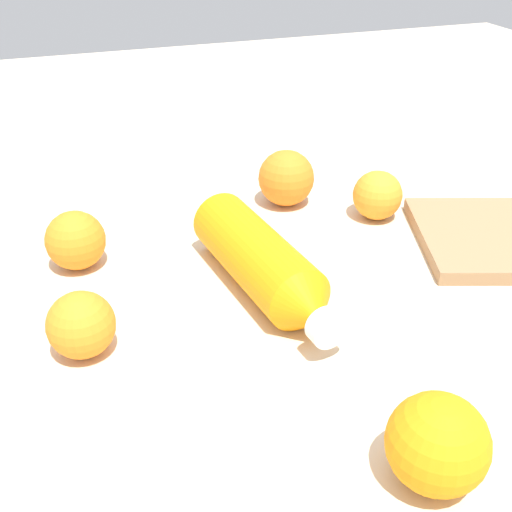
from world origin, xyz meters
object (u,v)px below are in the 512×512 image
orange_0 (377,195)px  orange_2 (440,443)px  orange_1 (76,240)px  water_bottle (265,265)px  orange_4 (81,325)px  orange_3 (286,178)px

orange_0 → orange_2: 0.45m
orange_2 → orange_1: bearing=119.2°
orange_0 → orange_2: orange_2 is taller
water_bottle → orange_1: bearing=-131.2°
orange_1 → orange_2: size_ratio=0.90×
orange_0 → orange_4: size_ratio=1.01×
water_bottle → orange_2: size_ratio=3.32×
orange_1 → orange_3: orange_3 is taller
water_bottle → orange_1: size_ratio=3.69×
orange_2 → orange_4: size_ratio=1.18×
orange_1 → orange_4: orange_1 is taller
water_bottle → orange_1: water_bottle is taller
orange_1 → orange_4: (-0.01, -0.17, -0.00)m
orange_1 → orange_2: (0.23, -0.42, 0.00)m
orange_0 → orange_4: 0.45m
water_bottle → orange_4: size_ratio=3.92×
orange_2 → orange_4: 0.35m
orange_4 → orange_3: bearing=38.2°
orange_0 → orange_4: same height
orange_4 → orange_2: bearing=-45.6°
water_bottle → orange_2: 0.29m
orange_0 → orange_2: bearing=-112.8°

